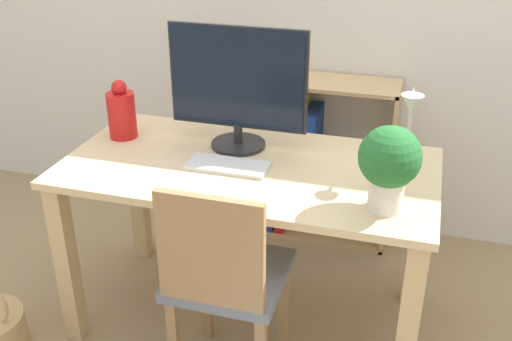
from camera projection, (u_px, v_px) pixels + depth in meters
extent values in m
plane|color=#997F5B|center=(250.00, 316.00, 2.65)|extent=(10.00, 10.00, 0.00)
cube|color=#D8BC8C|center=(249.00, 168.00, 2.32)|extent=(1.44, 0.74, 0.03)
cube|color=tan|center=(67.00, 264.00, 2.39)|extent=(0.07, 0.07, 0.72)
cube|color=tan|center=(408.00, 329.00, 2.05)|extent=(0.07, 0.07, 0.72)
cube|color=tan|center=(138.00, 192.00, 2.93)|extent=(0.07, 0.07, 0.72)
cube|color=tan|center=(417.00, 233.00, 2.59)|extent=(0.07, 0.07, 0.72)
cylinder|color=#232326|center=(238.00, 144.00, 2.47)|extent=(0.22, 0.22, 0.02)
cylinder|color=#232326|center=(238.00, 133.00, 2.45)|extent=(0.04, 0.04, 0.08)
cube|color=#232326|center=(238.00, 78.00, 2.35)|extent=(0.56, 0.02, 0.41)
cube|color=black|center=(237.00, 78.00, 2.34)|extent=(0.54, 0.03, 0.39)
cube|color=silver|center=(228.00, 166.00, 2.29)|extent=(0.31, 0.14, 0.02)
cylinder|color=red|center=(122.00, 115.00, 2.52)|extent=(0.12, 0.12, 0.20)
sphere|color=red|center=(119.00, 88.00, 2.46)|extent=(0.06, 0.06, 0.06)
cylinder|color=#B7B7BC|center=(404.00, 167.00, 2.27)|extent=(0.10, 0.10, 0.02)
cylinder|color=#B7B7BC|center=(409.00, 128.00, 2.20)|extent=(0.02, 0.02, 0.30)
cylinder|color=#B7B7BC|center=(413.00, 93.00, 2.09)|extent=(0.01, 0.10, 0.01)
cone|color=#B7B7BC|center=(412.00, 103.00, 2.05)|extent=(0.08, 0.08, 0.06)
cylinder|color=silver|center=(386.00, 195.00, 1.98)|extent=(0.12, 0.12, 0.11)
sphere|color=#23662D|center=(390.00, 157.00, 1.92)|extent=(0.21, 0.21, 0.21)
cube|color=slate|center=(230.00, 275.00, 2.16)|extent=(0.40, 0.40, 0.04)
cube|color=#9E754C|center=(210.00, 252.00, 1.90)|extent=(0.36, 0.03, 0.40)
cube|color=#9E754C|center=(206.00, 293.00, 2.44)|extent=(0.04, 0.04, 0.44)
cube|color=#9E754C|center=(283.00, 308.00, 2.36)|extent=(0.04, 0.04, 0.44)
cube|color=tan|center=(253.00, 152.00, 3.18)|extent=(0.02, 0.28, 0.86)
cube|color=tan|center=(391.00, 169.00, 3.00)|extent=(0.02, 0.28, 0.86)
cube|color=tan|center=(316.00, 229.00, 3.28)|extent=(0.74, 0.28, 0.02)
cube|color=tan|center=(324.00, 82.00, 2.90)|extent=(0.74, 0.28, 0.02)
cube|color=tan|center=(320.00, 160.00, 3.09)|extent=(0.70, 0.28, 0.02)
cube|color=orange|center=(262.00, 195.00, 3.28)|extent=(0.07, 0.24, 0.32)
cube|color=navy|center=(274.00, 192.00, 3.25)|extent=(0.05, 0.24, 0.37)
cube|color=red|center=(284.00, 196.00, 3.24)|extent=(0.05, 0.24, 0.34)
cube|color=#2D7F38|center=(263.00, 129.00, 3.11)|extent=(0.07, 0.24, 0.26)
cube|color=#2D7F38|center=(277.00, 131.00, 3.09)|extent=(0.05, 0.24, 0.26)
cube|color=#2D7F38|center=(290.00, 124.00, 3.05)|extent=(0.05, 0.24, 0.35)
cube|color=orange|center=(301.00, 125.00, 3.04)|extent=(0.05, 0.24, 0.35)
cube|color=navy|center=(312.00, 134.00, 3.04)|extent=(0.07, 0.24, 0.27)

